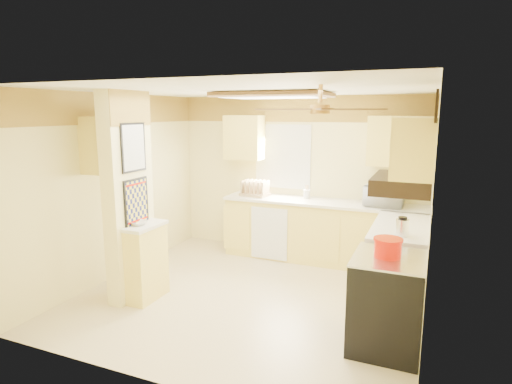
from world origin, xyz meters
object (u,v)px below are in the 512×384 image
at_px(microwave, 384,196).
at_px(dutch_oven, 388,247).
at_px(stove, 387,302).
at_px(kettle, 402,227).
at_px(bowl, 139,223).

bearing_deg(microwave, dutch_oven, 100.21).
height_order(stove, kettle, kettle).
xyz_separation_m(stove, kettle, (0.06, 0.67, 0.58)).
distance_m(bowl, dutch_oven, 2.83).
relative_size(bowl, dutch_oven, 0.71).
relative_size(bowl, kettle, 0.90).
xyz_separation_m(bowl, kettle, (2.91, 0.72, 0.08)).
relative_size(dutch_oven, kettle, 1.27).
bearing_deg(bowl, kettle, 13.91).
bearing_deg(dutch_oven, bowl, -179.13).
xyz_separation_m(microwave, dutch_oven, (0.27, -2.13, -0.08)).
height_order(bowl, kettle, kettle).
height_order(microwave, bowl, microwave).
bearing_deg(microwave, bowl, 43.18).
bearing_deg(bowl, microwave, 40.32).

